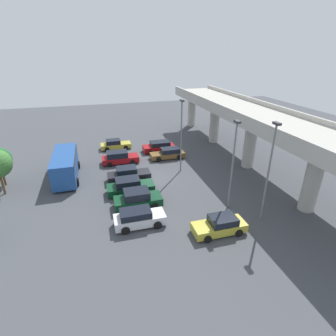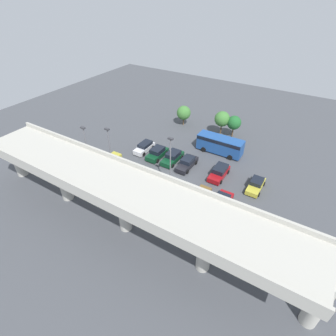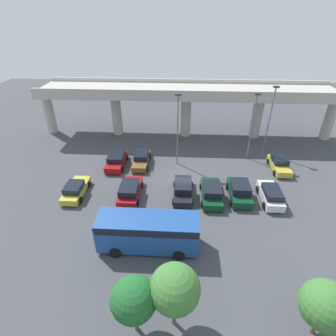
{
  "view_description": "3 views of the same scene",
  "coord_description": "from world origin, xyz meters",
  "px_view_note": "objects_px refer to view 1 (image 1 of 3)",
  "views": [
    {
      "loc": [
        26.81,
        -5.26,
        13.77
      ],
      "look_at": [
        -0.53,
        2.48,
        0.82
      ],
      "focal_mm": 28.0,
      "sensor_mm": 36.0,
      "label": 1
    },
    {
      "loc": [
        -15.75,
        28.69,
        24.7
      ],
      "look_at": [
        0.64,
        2.14,
        2.16
      ],
      "focal_mm": 28.0,
      "sensor_mm": 36.0,
      "label": 2
    },
    {
      "loc": [
        -0.53,
        -23.92,
        16.54
      ],
      "look_at": [
        -1.97,
        1.51,
        0.95
      ],
      "focal_mm": 28.0,
      "sensor_mm": 36.0,
      "label": 3
    }
  ],
  "objects_px": {
    "parked_car_8": "(119,158)",
    "lamp_post_near_aisle": "(269,167)",
    "lamp_post_mid_lot": "(233,160)",
    "parked_car_0": "(115,145)",
    "parked_car_6": "(139,218)",
    "parked_car_4": "(130,186)",
    "parked_car_5": "(138,199)",
    "parked_car_3": "(128,174)",
    "shuttle_bus": "(65,164)",
    "parked_car_7": "(220,225)",
    "parked_car_2": "(168,154)",
    "lamp_post_by_overpass": "(181,132)",
    "parked_car_1": "(159,147)"
  },
  "relations": [
    {
      "from": "parked_car_8",
      "to": "lamp_post_near_aisle",
      "type": "xyz_separation_m",
      "value": [
        16.02,
        10.67,
        4.31
      ]
    },
    {
      "from": "lamp_post_mid_lot",
      "to": "parked_car_0",
      "type": "bearing_deg",
      "value": -155.23
    },
    {
      "from": "parked_car_6",
      "to": "parked_car_8",
      "type": "bearing_deg",
      "value": 90.37
    },
    {
      "from": "parked_car_4",
      "to": "parked_car_5",
      "type": "height_order",
      "value": "parked_car_5"
    },
    {
      "from": "parked_car_3",
      "to": "parked_car_8",
      "type": "distance_m",
      "value": 5.39
    },
    {
      "from": "parked_car_5",
      "to": "shuttle_bus",
      "type": "bearing_deg",
      "value": 129.49
    },
    {
      "from": "shuttle_bus",
      "to": "parked_car_3",
      "type": "bearing_deg",
      "value": 68.42
    },
    {
      "from": "parked_car_5",
      "to": "lamp_post_mid_lot",
      "type": "bearing_deg",
      "value": -16.34
    },
    {
      "from": "parked_car_0",
      "to": "parked_car_5",
      "type": "bearing_deg",
      "value": -88.12
    },
    {
      "from": "parked_car_7",
      "to": "parked_car_8",
      "type": "distance_m",
      "value": 17.92
    },
    {
      "from": "parked_car_2",
      "to": "lamp_post_by_overpass",
      "type": "bearing_deg",
      "value": 94.53
    },
    {
      "from": "parked_car_0",
      "to": "parked_car_6",
      "type": "height_order",
      "value": "parked_car_6"
    },
    {
      "from": "parked_car_4",
      "to": "parked_car_8",
      "type": "relative_size",
      "value": 1.02
    },
    {
      "from": "parked_car_4",
      "to": "parked_car_5",
      "type": "xyz_separation_m",
      "value": [
        2.84,
        0.34,
        0.05
      ]
    },
    {
      "from": "parked_car_2",
      "to": "parked_car_8",
      "type": "xyz_separation_m",
      "value": [
        -0.21,
        -6.61,
        0.07
      ]
    },
    {
      "from": "parked_car_5",
      "to": "lamp_post_by_overpass",
      "type": "height_order",
      "value": "lamp_post_by_overpass"
    },
    {
      "from": "lamp_post_mid_lot",
      "to": "lamp_post_by_overpass",
      "type": "bearing_deg",
      "value": -168.37
    },
    {
      "from": "parked_car_0",
      "to": "parked_car_6",
      "type": "relative_size",
      "value": 1.02
    },
    {
      "from": "parked_car_4",
      "to": "parked_car_5",
      "type": "relative_size",
      "value": 1.08
    },
    {
      "from": "lamp_post_near_aisle",
      "to": "lamp_post_by_overpass",
      "type": "height_order",
      "value": "lamp_post_near_aisle"
    },
    {
      "from": "parked_car_4",
      "to": "parked_car_1",
      "type": "bearing_deg",
      "value": 61.77
    },
    {
      "from": "parked_car_2",
      "to": "parked_car_6",
      "type": "xyz_separation_m",
      "value": [
        13.85,
        -6.52,
        0.06
      ]
    },
    {
      "from": "parked_car_8",
      "to": "parked_car_0",
      "type": "bearing_deg",
      "value": 90.35
    },
    {
      "from": "parked_car_0",
      "to": "parked_car_6",
      "type": "bearing_deg",
      "value": -89.64
    },
    {
      "from": "parked_car_0",
      "to": "shuttle_bus",
      "type": "xyz_separation_m",
      "value": [
        8.3,
        -6.38,
        1.07
      ]
    },
    {
      "from": "parked_car_3",
      "to": "parked_car_6",
      "type": "height_order",
      "value": "parked_car_3"
    },
    {
      "from": "parked_car_5",
      "to": "parked_car_7",
      "type": "bearing_deg",
      "value": -44.67
    },
    {
      "from": "lamp_post_near_aisle",
      "to": "parked_car_2",
      "type": "bearing_deg",
      "value": -165.61
    },
    {
      "from": "lamp_post_near_aisle",
      "to": "shuttle_bus",
      "type": "bearing_deg",
      "value": -128.02
    },
    {
      "from": "parked_car_8",
      "to": "shuttle_bus",
      "type": "height_order",
      "value": "shuttle_bus"
    },
    {
      "from": "parked_car_7",
      "to": "shuttle_bus",
      "type": "xyz_separation_m",
      "value": [
        -14.12,
        -12.7,
        1.05
      ]
    },
    {
      "from": "parked_car_3",
      "to": "shuttle_bus",
      "type": "relative_size",
      "value": 0.61
    },
    {
      "from": "lamp_post_near_aisle",
      "to": "lamp_post_by_overpass",
      "type": "bearing_deg",
      "value": -162.03
    },
    {
      "from": "parked_car_2",
      "to": "parked_car_4",
      "type": "bearing_deg",
      "value": 51.25
    },
    {
      "from": "parked_car_1",
      "to": "lamp_post_mid_lot",
      "type": "xyz_separation_m",
      "value": [
        16.26,
        2.72,
        4.16
      ]
    },
    {
      "from": "parked_car_1",
      "to": "lamp_post_by_overpass",
      "type": "bearing_deg",
      "value": 96.84
    },
    {
      "from": "parked_car_8",
      "to": "shuttle_bus",
      "type": "relative_size",
      "value": 0.6
    },
    {
      "from": "parked_car_2",
      "to": "lamp_post_mid_lot",
      "type": "bearing_deg",
      "value": 99.32
    },
    {
      "from": "parked_car_1",
      "to": "parked_car_2",
      "type": "distance_m",
      "value": 3.02
    },
    {
      "from": "parked_car_1",
      "to": "parked_car_5",
      "type": "height_order",
      "value": "parked_car_5"
    },
    {
      "from": "parked_car_3",
      "to": "lamp_post_mid_lot",
      "type": "bearing_deg",
      "value": -44.18
    },
    {
      "from": "parked_car_5",
      "to": "lamp_post_near_aisle",
      "type": "height_order",
      "value": "lamp_post_near_aisle"
    },
    {
      "from": "parked_car_7",
      "to": "parked_car_8",
      "type": "height_order",
      "value": "parked_car_8"
    },
    {
      "from": "lamp_post_mid_lot",
      "to": "parked_car_2",
      "type": "bearing_deg",
      "value": -170.68
    },
    {
      "from": "parked_car_3",
      "to": "lamp_post_by_overpass",
      "type": "xyz_separation_m",
      "value": [
        -0.79,
        6.53,
        4.31
      ]
    },
    {
      "from": "parked_car_2",
      "to": "shuttle_bus",
      "type": "distance_m",
      "value": 13.3
    },
    {
      "from": "parked_car_1",
      "to": "parked_car_6",
      "type": "relative_size",
      "value": 1.07
    },
    {
      "from": "parked_car_4",
      "to": "lamp_post_mid_lot",
      "type": "relative_size",
      "value": 0.58
    },
    {
      "from": "parked_car_3",
      "to": "shuttle_bus",
      "type": "xyz_separation_m",
      "value": [
        -2.71,
        -6.84,
        1.0
      ]
    },
    {
      "from": "parked_car_6",
      "to": "lamp_post_near_aisle",
      "type": "relative_size",
      "value": 0.49
    }
  ]
}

